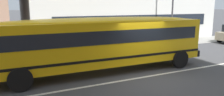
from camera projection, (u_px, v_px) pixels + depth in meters
ground_plane at (148, 77)px, 10.18m from camera, size 400.00×400.00×0.00m
sidewalk_far at (93, 50)px, 16.38m from camera, size 120.00×3.00×0.01m
lane_centreline at (148, 76)px, 10.17m from camera, size 110.00×0.16×0.01m
school_bus at (99, 40)px, 10.67m from camera, size 12.16×3.01×2.71m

